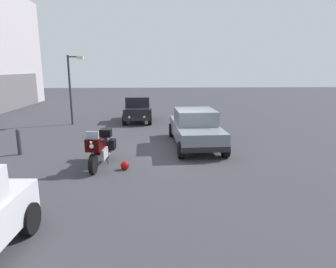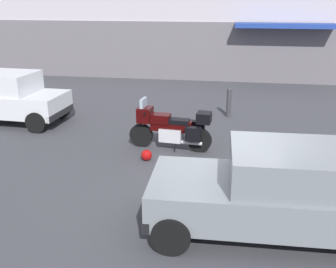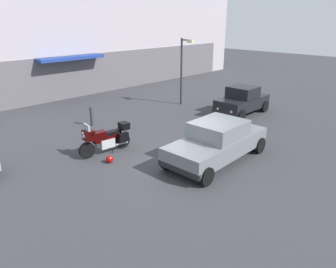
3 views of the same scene
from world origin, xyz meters
TOP-DOWN VIEW (x-y plane):
  - ground_plane at (0.00, 0.00)m, footprint 80.00×80.00m
  - motorcycle at (-1.42, 2.84)m, footprint 2.26×0.82m
  - helmet at (-1.91, 1.96)m, footprint 0.28×0.28m
  - car_sedan_far at (1.08, -0.78)m, footprint 4.62×2.04m
  - car_compact_side at (7.16, 1.97)m, footprint 3.49×1.73m
  - streetlamp_curbside at (6.30, 5.67)m, footprint 0.28×0.94m
  - bollard_curbside at (0.03, 6.19)m, footprint 0.16×0.16m

SIDE VIEW (x-z plane):
  - ground_plane at x=0.00m, z-range 0.00..0.00m
  - helmet at x=-1.91m, z-range 0.00..0.28m
  - bollard_curbside at x=0.03m, z-range 0.03..1.05m
  - motorcycle at x=-1.42m, z-range -0.06..1.30m
  - car_compact_side at x=7.16m, z-range -0.01..1.55m
  - car_sedan_far at x=1.08m, z-range 0.00..1.56m
  - streetlamp_curbside at x=6.30m, z-range 0.49..4.50m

